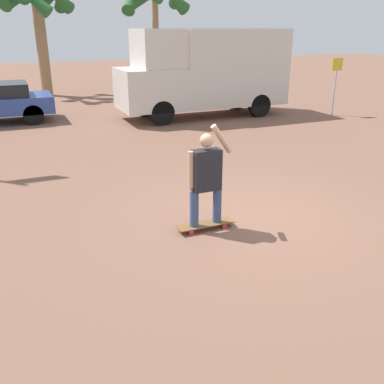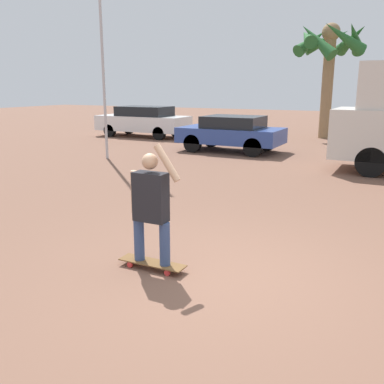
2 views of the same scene
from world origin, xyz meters
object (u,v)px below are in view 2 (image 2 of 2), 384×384
object	(u,v)px
flagpole	(103,24)
parked_car_blue	(232,132)
skateboard	(152,263)
person_skateboarder	(151,202)
parked_car_white	(143,121)
palm_tree_center_background	(330,47)

from	to	relation	value
flagpole	parked_car_blue	bearing A→B (deg)	47.86
skateboard	person_skateboarder	world-z (taller)	person_skateboarder
flagpole	parked_car_white	bearing A→B (deg)	113.12
skateboard	person_skateboarder	size ratio (longest dim) A/B	0.59
parked_car_blue	skateboard	bearing A→B (deg)	-73.71
parked_car_white	palm_tree_center_background	distance (m)	9.29
person_skateboarder	parked_car_blue	distance (m)	10.90
person_skateboarder	parked_car_white	world-z (taller)	person_skateboarder
parked_car_blue	parked_car_white	xyz separation A→B (m)	(-5.67, 2.64, 0.05)
parked_car_blue	person_skateboarder	bearing A→B (deg)	-73.72
parked_car_blue	parked_car_white	distance (m)	6.26
parked_car_blue	palm_tree_center_background	size ratio (longest dim) A/B	0.72
parked_car_blue	palm_tree_center_background	xyz separation A→B (m)	(2.29, 6.05, 3.41)
palm_tree_center_background	skateboard	bearing A→B (deg)	-87.34
parked_car_white	skateboard	bearing A→B (deg)	-56.33
person_skateboarder	skateboard	bearing A→B (deg)	0.00
parked_car_blue	flagpole	size ratio (longest dim) A/B	0.51
parked_car_blue	flagpole	bearing A→B (deg)	-132.14
parked_car_white	palm_tree_center_background	size ratio (longest dim) A/B	0.86
flagpole	skateboard	bearing A→B (deg)	-48.92
palm_tree_center_background	parked_car_white	bearing A→B (deg)	-156.80
skateboard	parked_car_white	distance (m)	15.76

